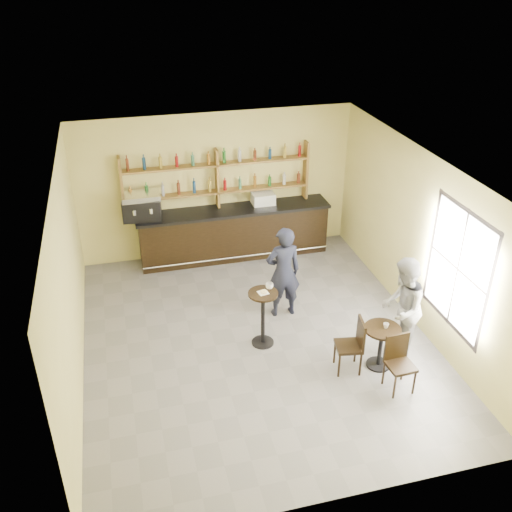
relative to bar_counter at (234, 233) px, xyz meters
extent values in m
plane|color=slate|center=(-0.30, -3.15, -0.58)|extent=(7.00, 7.00, 0.00)
plane|color=white|center=(-0.30, -3.15, 2.62)|extent=(7.00, 7.00, 0.00)
plane|color=#E0D67F|center=(-0.30, 0.35, 1.02)|extent=(7.00, 0.00, 7.00)
plane|color=#E0D67F|center=(-0.30, -6.65, 1.02)|extent=(7.00, 0.00, 7.00)
plane|color=#E0D67F|center=(-3.30, -3.15, 1.02)|extent=(0.00, 7.00, 7.00)
plane|color=#E0D67F|center=(2.70, -3.15, 1.02)|extent=(0.00, 7.00, 7.00)
plane|color=white|center=(2.70, -4.35, 1.12)|extent=(0.00, 2.00, 2.00)
cube|color=white|center=(-0.21, -3.28, 0.48)|extent=(0.19, 0.19, 0.00)
torus|color=gold|center=(-0.20, -3.29, 0.51)|extent=(0.14, 0.14, 0.04)
imported|color=white|center=(-0.07, -3.18, 0.53)|extent=(0.16, 0.16, 0.10)
imported|color=black|center=(0.39, -2.48, 0.33)|extent=(0.67, 0.45, 1.82)
imported|color=white|center=(1.56, -4.35, 0.23)|extent=(0.10, 0.10, 0.09)
imported|color=gray|center=(1.96, -4.08, 0.33)|extent=(1.07, 1.11, 1.81)
camera|label=1|loc=(-2.35, -11.11, 5.68)|focal=40.00mm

